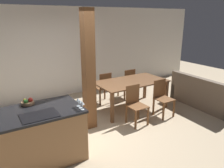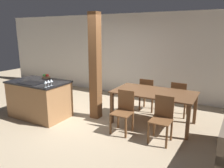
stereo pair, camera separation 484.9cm
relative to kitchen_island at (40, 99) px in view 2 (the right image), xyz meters
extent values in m
plane|color=tan|center=(1.20, 0.34, -0.47)|extent=(16.00, 16.00, 0.00)
cube|color=silver|center=(1.20, 2.99, 0.88)|extent=(11.20, 0.08, 2.70)
cube|color=#9E7047|center=(0.00, 0.00, -0.02)|extent=(1.42, 0.88, 0.89)
cube|color=black|center=(0.00, 0.00, 0.44)|extent=(1.46, 0.92, 0.04)
cube|color=black|center=(0.00, -0.22, 0.47)|extent=(0.56, 0.40, 0.01)
cylinder|color=#99704C|center=(-0.06, 0.32, 0.50)|extent=(0.22, 0.22, 0.05)
sphere|color=red|center=(-0.01, 0.32, 0.54)|extent=(0.08, 0.08, 0.08)
sphere|color=gold|center=(-0.09, 0.36, 0.54)|extent=(0.07, 0.07, 0.07)
sphere|color=#3D8E38|center=(-0.09, 0.29, 0.54)|extent=(0.08, 0.08, 0.08)
cylinder|color=silver|center=(0.65, -0.39, 0.47)|extent=(0.06, 0.06, 0.00)
cylinder|color=silver|center=(0.65, -0.39, 0.52)|extent=(0.01, 0.01, 0.09)
cone|color=silver|center=(0.65, -0.39, 0.59)|extent=(0.07, 0.07, 0.06)
cylinder|color=silver|center=(0.65, -0.30, 0.47)|extent=(0.06, 0.06, 0.00)
cylinder|color=silver|center=(0.65, -0.30, 0.52)|extent=(0.01, 0.01, 0.09)
cone|color=silver|center=(0.65, -0.30, 0.59)|extent=(0.07, 0.07, 0.06)
cylinder|color=silver|center=(0.65, -0.21, 0.47)|extent=(0.06, 0.06, 0.00)
cylinder|color=silver|center=(0.65, -0.21, 0.52)|extent=(0.01, 0.01, 0.09)
cone|color=silver|center=(0.65, -0.21, 0.59)|extent=(0.07, 0.07, 0.06)
cube|color=brown|center=(2.66, 0.98, 0.30)|extent=(1.86, 1.02, 0.03)
cube|color=brown|center=(1.80, 0.53, -0.09)|extent=(0.07, 0.07, 0.75)
cube|color=brown|center=(3.53, 0.53, -0.09)|extent=(0.07, 0.07, 0.75)
cube|color=brown|center=(1.80, 1.43, -0.09)|extent=(0.07, 0.07, 0.75)
cube|color=brown|center=(3.53, 1.43, -0.09)|extent=(0.07, 0.07, 0.75)
cube|color=brown|center=(2.25, 0.17, -0.02)|extent=(0.40, 0.40, 0.02)
cube|color=brown|center=(2.25, 0.36, 0.21)|extent=(0.38, 0.02, 0.45)
cube|color=brown|center=(2.07, -0.01, -0.25)|extent=(0.04, 0.04, 0.44)
cube|color=brown|center=(2.42, -0.01, -0.25)|extent=(0.04, 0.04, 0.44)
cube|color=brown|center=(2.07, 0.34, -0.25)|extent=(0.04, 0.04, 0.44)
cube|color=brown|center=(2.42, 0.34, -0.25)|extent=(0.04, 0.04, 0.44)
cube|color=brown|center=(3.08, 0.17, -0.02)|extent=(0.40, 0.40, 0.02)
cube|color=brown|center=(3.08, 0.36, 0.21)|extent=(0.38, 0.02, 0.45)
cube|color=brown|center=(2.91, -0.01, -0.25)|extent=(0.04, 0.04, 0.44)
cube|color=brown|center=(3.26, -0.01, -0.25)|extent=(0.04, 0.04, 0.44)
cube|color=brown|center=(2.91, 0.34, -0.25)|extent=(0.04, 0.04, 0.44)
cube|color=brown|center=(3.26, 0.34, -0.25)|extent=(0.04, 0.04, 0.44)
cube|color=brown|center=(2.25, 1.79, -0.02)|extent=(0.40, 0.40, 0.02)
cube|color=brown|center=(2.25, 1.60, 0.21)|extent=(0.38, 0.02, 0.45)
cube|color=brown|center=(2.42, 1.97, -0.25)|extent=(0.04, 0.04, 0.44)
cube|color=brown|center=(2.07, 1.97, -0.25)|extent=(0.04, 0.04, 0.44)
cube|color=brown|center=(2.42, 1.61, -0.25)|extent=(0.04, 0.04, 0.44)
cube|color=brown|center=(2.07, 1.61, -0.25)|extent=(0.04, 0.04, 0.44)
cube|color=brown|center=(3.08, 1.79, -0.02)|extent=(0.40, 0.40, 0.02)
cube|color=brown|center=(3.08, 1.60, 0.21)|extent=(0.38, 0.02, 0.45)
cube|color=brown|center=(3.26, 1.97, -0.25)|extent=(0.04, 0.04, 0.44)
cube|color=brown|center=(2.91, 1.97, -0.25)|extent=(0.04, 0.04, 0.44)
cube|color=brown|center=(3.26, 1.61, -0.25)|extent=(0.04, 0.04, 0.44)
cube|color=brown|center=(2.91, 1.61, -0.25)|extent=(0.04, 0.04, 0.44)
cube|color=brown|center=(1.28, 0.64, 0.82)|extent=(0.23, 0.23, 2.57)
camera|label=1|loc=(-0.67, -3.43, 1.92)|focal=35.00mm
camera|label=2|loc=(4.16, -3.72, 1.67)|focal=35.00mm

